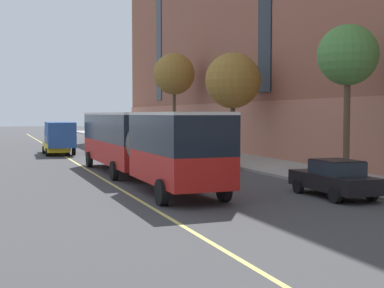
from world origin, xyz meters
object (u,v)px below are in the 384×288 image
parked_car_champagne_1 (210,155)px  street_tree_far_uptown (233,81)px  street_tree_far_downtown (174,74)px  taxi_cab (56,145)px  city_bus (139,141)px  street_tree_mid_block (348,56)px  box_truck (59,135)px  parked_car_black_3 (334,178)px  parked_car_white_2 (123,138)px  parked_car_navy_5 (143,142)px

parked_car_champagne_1 → street_tree_far_uptown: (3.40, 3.90, 5.07)m
street_tree_far_downtown → taxi_cab: bearing=-163.0°
city_bus → street_tree_far_downtown: street_tree_far_downtown is taller
street_tree_mid_block → box_truck: bearing=115.0°
parked_car_black_3 → box_truck: size_ratio=0.60×
taxi_cab → street_tree_mid_block: street_tree_mid_block is taller
parked_car_champagne_1 → city_bus: bearing=-140.1°
parked_car_black_3 → street_tree_far_uptown: 18.48m
parked_car_white_2 → taxi_cab: 13.29m
parked_car_white_2 → parked_car_navy_5: (0.03, -8.23, -0.00)m
box_truck → street_tree_far_downtown: size_ratio=0.81×
city_bus → street_tree_far_downtown: size_ratio=2.03×
parked_car_black_3 → taxi_cab: 28.62m
taxi_cab → parked_car_navy_5: bearing=15.4°
street_tree_mid_block → parked_car_navy_5: bearing=97.7°
city_bus → parked_car_black_3: size_ratio=4.16×
city_bus → street_tree_far_uptown: 13.61m
city_bus → street_tree_mid_block: street_tree_mid_block is taller
parked_car_white_2 → taxi_cab: size_ratio=1.00×
street_tree_mid_block → city_bus: bearing=154.3°
city_bus → parked_car_navy_5: bearing=74.3°
taxi_cab → street_tree_far_downtown: size_ratio=0.52×
taxi_cab → street_tree_far_uptown: (11.69, -9.98, 5.07)m
street_tree_mid_block → street_tree_far_downtown: (0.00, 27.10, 0.98)m
parked_car_champagne_1 → street_tree_far_downtown: bearing=79.0°
street_tree_mid_block → street_tree_far_downtown: 27.12m
parked_car_white_2 → parked_car_navy_5: size_ratio=1.10×
city_bus → parked_car_white_2: (5.95, 29.47, -1.26)m
parked_car_navy_5 → street_tree_far_downtown: street_tree_far_downtown is taller
street_tree_far_uptown → parked_car_black_3: bearing=-101.2°
parked_car_black_3 → parked_car_navy_5: (-0.05, 29.67, 0.00)m
parked_car_champagne_1 → box_truck: (-7.90, 14.58, 0.82)m
parked_car_black_3 → parked_car_navy_5: 29.67m
parked_car_black_3 → parked_car_champagne_1: bearing=89.8°
parked_car_champagne_1 → street_tree_mid_block: (3.40, -9.65, 5.50)m
parked_car_black_3 → city_bus: bearing=125.6°
street_tree_mid_block → street_tree_far_downtown: size_ratio=0.84×
box_truck → taxi_cab: size_ratio=1.57×
parked_car_white_2 → street_tree_mid_block: size_ratio=0.61×
city_bus → street_tree_mid_block: 11.34m
parked_car_navy_5 → box_truck: 7.99m
street_tree_far_uptown → parked_car_champagne_1: bearing=-131.0°
street_tree_far_uptown → street_tree_far_downtown: size_ratio=0.85×
city_bus → parked_car_white_2: bearing=78.6°
city_bus → box_truck: bearing=95.3°
street_tree_far_uptown → parked_car_white_2: bearing=99.8°
parked_car_white_2 → parked_car_black_3: (0.08, -37.90, -0.00)m
box_truck → street_tree_far_uptown: street_tree_far_uptown is taller
parked_car_white_2 → parked_car_black_3: size_ratio=1.05×
parked_car_black_3 → street_tree_mid_block: street_tree_mid_block is taller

